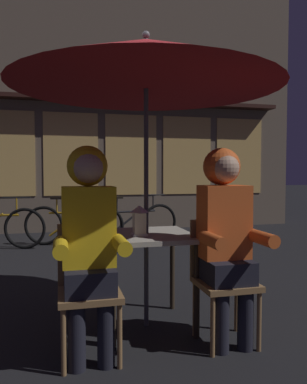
{
  "coord_description": "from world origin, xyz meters",
  "views": [
    {
      "loc": [
        -0.66,
        -2.9,
        1.22
      ],
      "look_at": [
        0.0,
        -0.24,
        1.08
      ],
      "focal_mm": 35.5,
      "sensor_mm": 36.0,
      "label": 1
    }
  ],
  "objects_px": {
    "person_left_hooded": "(89,230)",
    "person_right_hooded": "(225,225)",
    "chair_left": "(89,282)",
    "bicycle_fourth": "(133,223)",
    "patio_umbrella": "(146,64)",
    "bicycle_third": "(74,225)",
    "chair_right": "(222,273)",
    "cafe_table": "(146,246)",
    "lantern": "(139,220)"
  },
  "relations": [
    {
      "from": "person_left_hooded",
      "to": "person_right_hooded",
      "type": "bearing_deg",
      "value": 0.0
    },
    {
      "from": "chair_left",
      "to": "bicycle_fourth",
      "type": "bearing_deg",
      "value": 75.05
    },
    {
      "from": "patio_umbrella",
      "to": "bicycle_third",
      "type": "height_order",
      "value": "patio_umbrella"
    },
    {
      "from": "person_left_hooded",
      "to": "bicycle_third",
      "type": "height_order",
      "value": "person_left_hooded"
    },
    {
      "from": "patio_umbrella",
      "to": "chair_left",
      "type": "bearing_deg",
      "value": -142.45
    },
    {
      "from": "chair_right",
      "to": "bicycle_fourth",
      "type": "bearing_deg",
      "value": 88.6
    },
    {
      "from": "person_right_hooded",
      "to": "cafe_table",
      "type": "bearing_deg",
      "value": 138.43
    },
    {
      "from": "chair_right",
      "to": "person_left_hooded",
      "type": "xyz_separation_m",
      "value": [
        -0.96,
        -0.06,
        0.36
      ]
    },
    {
      "from": "person_left_hooded",
      "to": "bicycle_fourth",
      "type": "relative_size",
      "value": 0.84
    },
    {
      "from": "patio_umbrella",
      "to": "lantern",
      "type": "xyz_separation_m",
      "value": [
        -0.07,
        -0.08,
        -1.2
      ]
    },
    {
      "from": "person_right_hooded",
      "to": "bicycle_fourth",
      "type": "height_order",
      "value": "person_right_hooded"
    },
    {
      "from": "patio_umbrella",
      "to": "chair_right",
      "type": "relative_size",
      "value": 2.66
    },
    {
      "from": "person_right_hooded",
      "to": "chair_left",
      "type": "bearing_deg",
      "value": 176.61
    },
    {
      "from": "chair_left",
      "to": "person_right_hooded",
      "type": "xyz_separation_m",
      "value": [
        0.96,
        -0.06,
        0.36
      ]
    },
    {
      "from": "patio_umbrella",
      "to": "person_right_hooded",
      "type": "relative_size",
      "value": 1.65
    },
    {
      "from": "person_left_hooded",
      "to": "patio_umbrella",
      "type": "bearing_deg",
      "value": 41.57
    },
    {
      "from": "lantern",
      "to": "patio_umbrella",
      "type": "bearing_deg",
      "value": 47.68
    },
    {
      "from": "bicycle_third",
      "to": "patio_umbrella",
      "type": "bearing_deg",
      "value": -83.17
    },
    {
      "from": "lantern",
      "to": "bicycle_third",
      "type": "distance_m",
      "value": 3.72
    },
    {
      "from": "chair_left",
      "to": "person_left_hooded",
      "type": "relative_size",
      "value": 0.62
    },
    {
      "from": "patio_umbrella",
      "to": "bicycle_third",
      "type": "xyz_separation_m",
      "value": [
        -0.43,
        3.59,
        -1.71
      ]
    },
    {
      "from": "person_right_hooded",
      "to": "chair_right",
      "type": "bearing_deg",
      "value": 90.0
    },
    {
      "from": "cafe_table",
      "to": "person_left_hooded",
      "type": "bearing_deg",
      "value": -138.43
    },
    {
      "from": "patio_umbrella",
      "to": "lantern",
      "type": "distance_m",
      "value": 1.2
    },
    {
      "from": "lantern",
      "to": "bicycle_fourth",
      "type": "bearing_deg",
      "value": 79.96
    },
    {
      "from": "patio_umbrella",
      "to": "lantern",
      "type": "relative_size",
      "value": 10.0
    },
    {
      "from": "patio_umbrella",
      "to": "person_left_hooded",
      "type": "bearing_deg",
      "value": -138.43
    },
    {
      "from": "chair_right",
      "to": "person_right_hooded",
      "type": "xyz_separation_m",
      "value": [
        0.0,
        -0.06,
        0.36
      ]
    },
    {
      "from": "bicycle_third",
      "to": "bicycle_fourth",
      "type": "height_order",
      "value": "same"
    },
    {
      "from": "bicycle_third",
      "to": "bicycle_fourth",
      "type": "relative_size",
      "value": 0.99
    },
    {
      "from": "patio_umbrella",
      "to": "bicycle_fourth",
      "type": "height_order",
      "value": "patio_umbrella"
    },
    {
      "from": "chair_right",
      "to": "bicycle_third",
      "type": "xyz_separation_m",
      "value": [
        -0.91,
        3.95,
        -0.14
      ]
    },
    {
      "from": "chair_left",
      "to": "person_right_hooded",
      "type": "height_order",
      "value": "person_right_hooded"
    },
    {
      "from": "bicycle_fourth",
      "to": "person_right_hooded",
      "type": "bearing_deg",
      "value": -91.38
    },
    {
      "from": "chair_left",
      "to": "person_right_hooded",
      "type": "bearing_deg",
      "value": -3.39
    },
    {
      "from": "patio_umbrella",
      "to": "chair_right",
      "type": "xyz_separation_m",
      "value": [
        0.48,
        -0.37,
        -1.57
      ]
    },
    {
      "from": "cafe_table",
      "to": "chair_right",
      "type": "height_order",
      "value": "chair_right"
    },
    {
      "from": "chair_left",
      "to": "bicycle_fourth",
      "type": "xyz_separation_m",
      "value": [
        1.06,
        3.96,
        -0.14
      ]
    },
    {
      "from": "cafe_table",
      "to": "chair_left",
      "type": "height_order",
      "value": "chair_left"
    },
    {
      "from": "chair_left",
      "to": "bicycle_third",
      "type": "bearing_deg",
      "value": 89.26
    },
    {
      "from": "patio_umbrella",
      "to": "lantern",
      "type": "height_order",
      "value": "patio_umbrella"
    },
    {
      "from": "chair_right",
      "to": "bicycle_fourth",
      "type": "height_order",
      "value": "chair_right"
    },
    {
      "from": "chair_right",
      "to": "chair_left",
      "type": "bearing_deg",
      "value": 180.0
    },
    {
      "from": "cafe_table",
      "to": "chair_right",
      "type": "relative_size",
      "value": 0.85
    },
    {
      "from": "patio_umbrella",
      "to": "lantern",
      "type": "bearing_deg",
      "value": -132.32
    },
    {
      "from": "bicycle_third",
      "to": "person_right_hooded",
      "type": "bearing_deg",
      "value": -77.23
    },
    {
      "from": "patio_umbrella",
      "to": "person_right_hooded",
      "type": "height_order",
      "value": "patio_umbrella"
    },
    {
      "from": "chair_right",
      "to": "person_right_hooded",
      "type": "distance_m",
      "value": 0.36
    },
    {
      "from": "chair_left",
      "to": "person_left_hooded",
      "type": "bearing_deg",
      "value": -90.0
    },
    {
      "from": "person_left_hooded",
      "to": "bicycle_fourth",
      "type": "distance_m",
      "value": 4.18
    }
  ]
}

